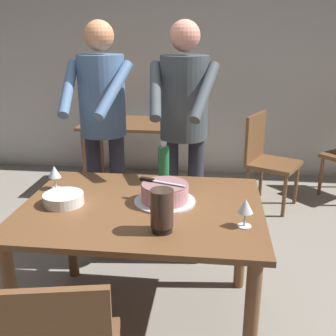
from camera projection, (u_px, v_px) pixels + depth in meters
ground_plane at (144, 320)px, 2.46m from camera, size 14.00×14.00×0.00m
back_wall at (184, 58)px, 4.69m from camera, size 10.00×0.12×2.70m
main_dining_table at (142, 225)px, 2.26m from camera, size 1.30×0.99×0.75m
cake_on_platter at (165, 194)px, 2.25m from camera, size 0.34×0.34×0.11m
cake_knife at (153, 181)px, 2.26m from camera, size 0.26×0.11×0.02m
plate_stack at (63, 199)px, 2.23m from camera, size 0.22×0.22×0.06m
wine_glass_near at (54, 173)px, 2.42m from camera, size 0.08×0.08×0.14m
wine_glass_far at (245, 207)px, 1.95m from camera, size 0.08×0.08×0.14m
water_bottle at (164, 163)px, 2.56m from camera, size 0.07×0.07×0.25m
hurricane_lamp at (162, 210)px, 1.90m from camera, size 0.11×0.11×0.21m
person_cutting_cake at (184, 120)px, 2.77m from camera, size 0.47×0.56×1.72m
person_standing_beside at (103, 117)px, 2.86m from camera, size 0.46×0.57×1.72m
background_table at (131, 137)px, 4.33m from camera, size 1.00×0.70×0.74m
background_chair_1 at (267, 157)px, 3.95m from camera, size 0.59×0.59×0.90m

